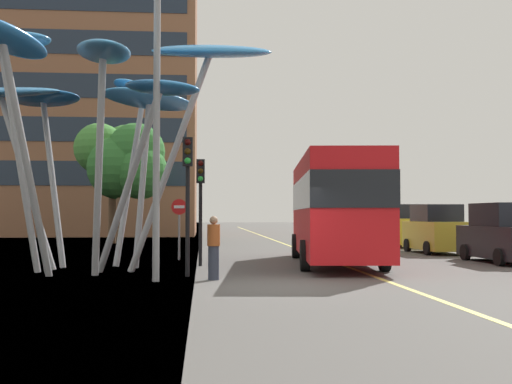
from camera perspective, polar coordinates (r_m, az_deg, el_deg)
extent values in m
cube|color=#54514F|center=(15.40, 2.40, -8.74)|extent=(120.00, 240.00, 0.10)
cube|color=#E0D666|center=(16.00, 12.69, -8.28)|extent=(0.16, 144.00, 0.01)
cube|color=red|center=(21.97, 7.22, -1.41)|extent=(3.39, 9.99, 3.27)
cube|color=black|center=(21.98, 7.21, -0.22)|extent=(3.42, 10.09, 1.05)
cube|color=yellow|center=(26.83, 6.05, 1.32)|extent=(1.34, 0.23, 0.36)
cube|color=#B2B2B7|center=(22.06, 7.20, 3.16)|extent=(2.15, 3.59, 0.24)
cylinder|color=black|center=(25.17, 9.22, -4.91)|extent=(0.37, 0.98, 0.96)
cylinder|color=black|center=(24.93, 3.66, -4.96)|extent=(0.37, 0.98, 0.96)
cylinder|color=black|center=(19.52, 11.69, -5.73)|extent=(0.37, 0.98, 0.96)
cylinder|color=black|center=(19.22, 4.51, -5.82)|extent=(0.37, 0.98, 0.96)
cylinder|color=#9EA0A5|center=(18.99, -7.83, 2.75)|extent=(2.63, 0.81, 6.72)
ellipsoid|color=#388EDB|center=(19.25, -4.16, 12.73)|extent=(3.99, 2.48, 0.93)
cylinder|color=#9EA0A5|center=(20.78, -10.36, 0.83)|extent=(0.67, 0.58, 5.58)
ellipsoid|color=#4299E0|center=(21.23, -9.75, 8.33)|extent=(3.67, 3.35, 0.73)
cylinder|color=#9EA0A5|center=(22.12, -11.43, 1.46)|extent=(0.97, 2.06, 6.23)
ellipsoid|color=#4CA3E5|center=(23.37, -10.24, 8.89)|extent=(2.54, 4.02, 0.58)
cylinder|color=#9EA0A5|center=(21.85, -18.14, 0.98)|extent=(1.27, 1.41, 5.78)
ellipsoid|color=#2D7FD1|center=(22.84, -18.95, 8.10)|extent=(3.93, 4.19, 0.88)
cylinder|color=#9EA0A5|center=(21.05, -20.33, 1.06)|extent=(2.16, 0.94, 5.75)
ellipsoid|color=#4CA3E5|center=(21.98, -22.43, 8.42)|extent=(4.57, 2.87, 0.66)
cylinder|color=#9EA0A5|center=(19.89, -20.90, 2.98)|extent=(1.34, 0.49, 6.92)
ellipsoid|color=#4299E0|center=(20.52, -22.40, 12.62)|extent=(3.22, 2.23, 0.84)
cylinder|color=#9EA0A5|center=(17.88, -20.31, 2.62)|extent=(1.15, 1.88, 6.38)
ellipsoid|color=#2D7FD1|center=(17.78, -22.30, 13.03)|extent=(2.56, 3.33, 1.01)
cylinder|color=#9EA0A5|center=(17.84, -14.20, 2.25)|extent=(0.61, 1.41, 6.17)
ellipsoid|color=#4299E0|center=(17.75, -13.84, 12.31)|extent=(2.45, 4.01, 1.03)
cylinder|color=#9EA0A5|center=(18.23, -11.60, 0.70)|extent=(2.21, 2.29, 5.31)
ellipsoid|color=#2D7FD1|center=(17.47, -8.71, 9.43)|extent=(2.84, 2.86, 0.90)
cylinder|color=black|center=(17.58, -6.29, -1.39)|extent=(0.12, 0.12, 3.89)
cube|color=black|center=(17.52, -6.28, 3.68)|extent=(0.28, 0.24, 0.80)
sphere|color=#390706|center=(17.42, -6.29, 4.57)|extent=(0.18, 0.18, 0.18)
sphere|color=#3A2707|center=(17.39, -6.29, 3.72)|extent=(0.18, 0.18, 0.18)
sphere|color=green|center=(17.37, -6.29, 2.87)|extent=(0.18, 0.18, 0.18)
cylinder|color=black|center=(21.14, -5.11, -1.90)|extent=(0.12, 0.12, 3.60)
cube|color=black|center=(21.05, -5.10, 1.90)|extent=(0.28, 0.24, 0.80)
sphere|color=#390706|center=(20.94, -5.10, 2.64)|extent=(0.18, 0.18, 0.18)
sphere|color=#3A2707|center=(20.92, -5.10, 1.93)|extent=(0.18, 0.18, 0.18)
sphere|color=green|center=(20.90, -5.11, 1.22)|extent=(0.18, 0.18, 0.18)
cube|color=black|center=(24.19, 21.95, -4.27)|extent=(1.87, 4.43, 1.13)
cube|color=black|center=(24.17, 21.92, -1.94)|extent=(1.72, 2.44, 0.84)
cylinder|color=black|center=(25.85, 22.45, -5.11)|extent=(0.20, 0.60, 0.60)
cylinder|color=black|center=(25.05, 18.63, -5.26)|extent=(0.20, 0.60, 0.60)
cylinder|color=black|center=(22.57, 21.42, -5.59)|extent=(0.20, 0.60, 0.60)
cube|color=gold|center=(29.14, 16.18, -3.83)|extent=(1.78, 4.23, 1.24)
cube|color=black|center=(29.12, 16.16, -1.87)|extent=(1.63, 2.33, 0.76)
cylinder|color=black|center=(30.70, 16.87, -4.67)|extent=(0.20, 0.60, 0.60)
cylinder|color=black|center=(30.09, 13.71, -4.75)|extent=(0.20, 0.60, 0.60)
cylinder|color=black|center=(28.28, 18.84, -4.88)|extent=(0.20, 0.60, 0.60)
cylinder|color=black|center=(27.62, 15.45, -4.98)|extent=(0.20, 0.60, 0.60)
cube|color=gold|center=(34.86, 13.25, -3.47)|extent=(1.89, 4.54, 1.34)
cube|color=black|center=(34.84, 13.23, -1.75)|extent=(1.74, 2.49, 0.75)
cylinder|color=black|center=(36.51, 13.98, -4.27)|extent=(0.20, 0.60, 0.60)
cylinder|color=black|center=(35.94, 11.12, -4.33)|extent=(0.20, 0.60, 0.60)
cylinder|color=black|center=(33.86, 15.52, -4.43)|extent=(0.20, 0.60, 0.60)
cylinder|color=black|center=(33.25, 12.46, -4.50)|extent=(0.20, 0.60, 0.60)
cylinder|color=gray|center=(16.56, -9.10, 6.28)|extent=(0.18, 0.18, 8.27)
cylinder|color=brown|center=(35.94, -12.39, -2.66)|extent=(0.32, 0.32, 2.68)
sphere|color=#2D6B2D|center=(36.95, -10.38, 1.65)|extent=(2.66, 2.66, 2.66)
sphere|color=#2D6B2D|center=(37.22, -12.46, 2.18)|extent=(3.70, 3.70, 3.70)
sphere|color=#2D6B2D|center=(36.47, -10.54, 1.81)|extent=(3.15, 3.15, 3.15)
sphere|color=#2D6B2D|center=(37.20, -10.96, 3.61)|extent=(3.43, 3.43, 3.43)
cylinder|color=brown|center=(38.67, -13.04, -2.54)|extent=(0.46, 0.46, 2.77)
sphere|color=#428438|center=(38.53, -14.15, 3.89)|extent=(3.04, 3.04, 3.04)
sphere|color=#428438|center=(39.76, -11.72, 3.35)|extent=(3.41, 3.41, 3.41)
sphere|color=#428438|center=(38.67, -12.99, 2.33)|extent=(2.86, 2.86, 2.86)
sphere|color=#428438|center=(39.44, -11.17, 2.95)|extent=(3.86, 3.86, 3.86)
sphere|color=#428438|center=(39.64, -11.77, 3.78)|extent=(3.16, 3.16, 3.16)
cylinder|color=#2D3342|center=(16.67, -3.91, -6.50)|extent=(0.29, 0.29, 0.90)
cylinder|color=#99471E|center=(16.63, -3.91, -3.96)|extent=(0.34, 0.34, 0.57)
sphere|color=#937056|center=(16.62, -3.90, -2.60)|extent=(0.22, 0.22, 0.22)
cylinder|color=gray|center=(24.03, -7.06, -3.43)|extent=(0.08, 0.08, 2.33)
cylinder|color=red|center=(23.99, -7.05, -1.36)|extent=(0.60, 0.03, 0.60)
cube|color=white|center=(23.96, -7.06, -1.36)|extent=(0.40, 0.04, 0.11)
cube|color=brown|center=(57.04, -16.33, 9.84)|extent=(21.10, 13.16, 26.87)
cube|color=#1E2838|center=(49.47, -17.95, 1.66)|extent=(19.83, 0.08, 1.88)
cube|color=#1E2838|center=(49.80, -17.91, 5.52)|extent=(19.83, 0.08, 1.88)
cube|color=#1E2838|center=(50.35, -17.86, 9.31)|extent=(19.83, 0.08, 1.88)
cube|color=#1E2838|center=(51.11, -17.82, 13.00)|extent=(19.83, 0.08, 1.88)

